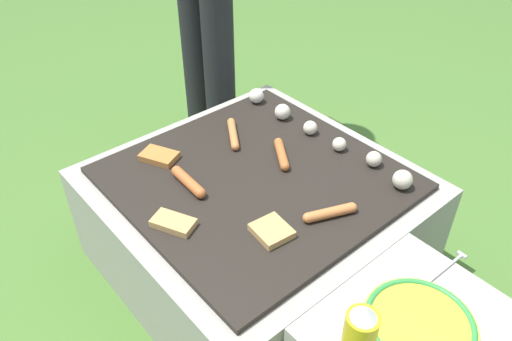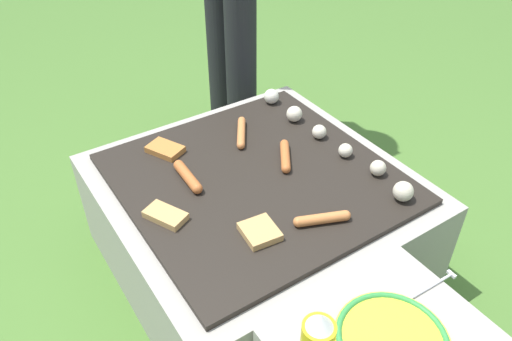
% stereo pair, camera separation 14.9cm
% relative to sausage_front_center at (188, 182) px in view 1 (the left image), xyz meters
% --- Properties ---
extents(ground_plane, '(14.00, 14.00, 0.00)m').
position_rel_sausage_front_center_xyz_m(ground_plane, '(0.09, 0.18, -0.39)').
color(ground_plane, '#47702D').
extents(grill, '(0.87, 0.87, 0.38)m').
position_rel_sausage_front_center_xyz_m(grill, '(0.09, 0.18, -0.21)').
color(grill, '#9E998E').
rests_on(grill, ground_plane).
extents(sausage_front_center, '(0.16, 0.04, 0.03)m').
position_rel_sausage_front_center_xyz_m(sausage_front_center, '(0.00, 0.00, 0.00)').
color(sausage_front_center, '#B7602D').
rests_on(sausage_front_center, grill).
extents(sausage_mid_left, '(0.15, 0.11, 0.03)m').
position_rel_sausage_front_center_xyz_m(sausage_mid_left, '(-0.12, 0.26, -0.00)').
color(sausage_mid_left, '#C6753D').
rests_on(sausage_mid_left, grill).
extents(sausage_front_right, '(0.08, 0.15, 0.03)m').
position_rel_sausage_front_center_xyz_m(sausage_front_right, '(0.36, 0.22, -0.00)').
color(sausage_front_right, '#C6753D').
rests_on(sausage_front_right, grill).
extents(sausage_back_left, '(0.14, 0.10, 0.03)m').
position_rel_sausage_front_center_xyz_m(sausage_back_left, '(0.07, 0.30, -0.00)').
color(sausage_back_left, '#B7602D').
rests_on(sausage_back_left, grill).
extents(bread_slice_left, '(0.13, 0.11, 0.02)m').
position_rel_sausage_front_center_xyz_m(bread_slice_left, '(-0.17, 0.01, -0.01)').
color(bread_slice_left, '#B27033').
rests_on(bread_slice_left, grill).
extents(bread_slice_right, '(0.11, 0.10, 0.02)m').
position_rel_sausage_front_center_xyz_m(bread_slice_right, '(0.30, 0.05, -0.01)').
color(bread_slice_right, tan).
rests_on(bread_slice_right, grill).
extents(bread_slice_center, '(0.13, 0.11, 0.02)m').
position_rel_sausage_front_center_xyz_m(bread_slice_center, '(0.11, -0.13, -0.01)').
color(bread_slice_center, tan).
rests_on(bread_slice_center, grill).
extents(mushroom_row, '(0.71, 0.08, 0.06)m').
position_rel_sausage_front_center_xyz_m(mushroom_row, '(0.09, 0.47, 0.01)').
color(mushroom_row, silver).
rests_on(mushroom_row, grill).
extents(plate_colorful, '(0.24, 0.24, 0.02)m').
position_rel_sausage_front_center_xyz_m(plate_colorful, '(0.72, 0.11, -0.01)').
color(plate_colorful, yellow).
rests_on(plate_colorful, side_ledge).
extents(fork_utensil, '(0.02, 0.20, 0.01)m').
position_rel_sausage_front_center_xyz_m(fork_utensil, '(0.67, 0.28, -0.01)').
color(fork_utensil, silver).
rests_on(fork_utensil, side_ledge).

